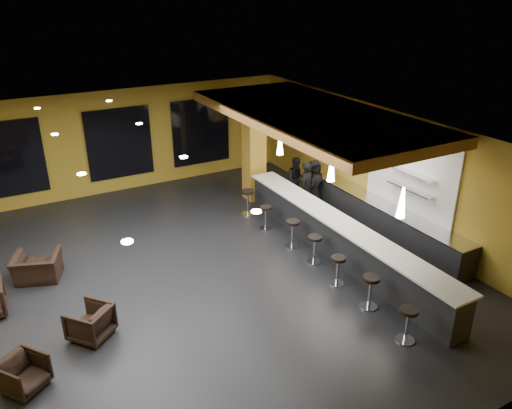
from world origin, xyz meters
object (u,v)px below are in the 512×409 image
pendant_0 (402,202)px  pendant_2 (280,143)px  bar_stool_5 (266,215)px  pendant_1 (331,168)px  staff_b (297,180)px  bar_stool_6 (248,199)px  staff_a (307,187)px  bar_counter (339,240)px  bar_stool_3 (315,246)px  bar_stool_0 (408,321)px  bar_stool_2 (338,267)px  armchair_b (90,322)px  bar_stool_1 (371,288)px  staff_c (314,184)px  armchair_a (23,374)px  bar_stool_4 (293,230)px  column (254,148)px  prep_counter (383,219)px  armchair_d (37,267)px

pendant_0 → pendant_2: same height
pendant_2 → bar_stool_5: bearing=-143.5°
pendant_1 → staff_b: 3.72m
staff_b → bar_stool_6: size_ratio=1.86×
pendant_1 → pendant_2: bearing=90.0°
staff_a → bar_stool_5: 1.87m
staff_a → bar_counter: bearing=-129.2°
pendant_0 → staff_b: 6.00m
bar_stool_3 → bar_stool_5: size_ratio=1.05×
staff_b → bar_stool_5: staff_b is taller
bar_counter → staff_a: bearing=71.7°
bar_stool_0 → bar_stool_2: size_ratio=1.04×
armchair_b → staff_b: bearing=166.9°
bar_counter → bar_stool_1: bearing=-109.9°
staff_a → staff_c: size_ratio=1.04×
armchair_a → bar_stool_4: size_ratio=0.90×
column → staff_b: bearing=-40.2°
bar_counter → staff_a: size_ratio=4.93×
pendant_1 → staff_a: 2.96m
staff_b → bar_stool_0: staff_b is taller
staff_b → bar_counter: bearing=-87.7°
bar_stool_1 → bar_stool_2: 1.11m
staff_a → armchair_b: staff_a is taller
pendant_1 → bar_stool_0: 4.41m
prep_counter → staff_a: (-1.06, 2.34, 0.38)m
staff_c → bar_stool_6: bearing=177.7°
prep_counter → staff_c: bearing=104.5°
bar_counter → pendant_2: pendant_2 is taller
bar_stool_2 → bar_stool_0: bearing=-91.9°
pendant_2 → armchair_b: 7.45m
pendant_0 → bar_stool_5: (-0.83, 4.38, -1.89)m
pendant_0 → armchair_b: 6.99m
staff_b → staff_c: bearing=-49.7°
bar_stool_5 → column: bearing=69.4°
armchair_a → armchair_b: size_ratio=0.91×
pendant_2 → staff_c: pendant_2 is taller
bar_stool_0 → pendant_1: bearing=77.0°
staff_b → column: bearing=158.7°
bar_counter → bar_stool_6: bar_counter is taller
prep_counter → pendant_1: pendant_1 is taller
bar_stool_3 → bar_stool_5: bearing=93.1°
armchair_b → bar_stool_1: 6.00m
column → bar_stool_6: column is taller
bar_stool_0 → pendant_0: bearing=57.3°
staff_b → armchair_d: size_ratio=1.43×
staff_b → staff_c: size_ratio=0.97×
column → staff_a: (0.94, -1.76, -0.94)m
bar_stool_0 → armchair_a: bearing=161.2°
pendant_2 → staff_b: (1.09, 0.68, -1.59)m
armchair_b → prep_counter: bearing=144.4°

